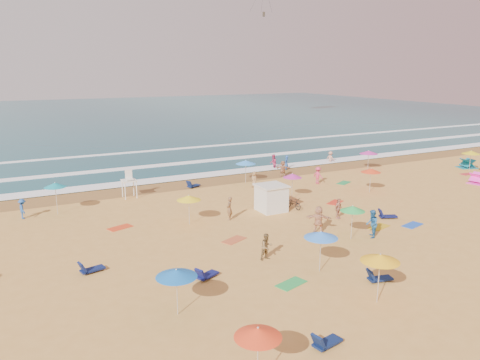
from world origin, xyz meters
name	(u,v)px	position (x,y,z in m)	size (l,w,h in m)	color
ground	(275,215)	(0.00, 0.00, 0.00)	(220.00, 220.00, 0.00)	gold
ocean	(85,117)	(0.00, 84.00, 0.00)	(220.00, 140.00, 0.18)	#0C4756
wet_sand	(209,181)	(0.00, 12.50, 0.01)	(220.00, 220.00, 0.00)	olive
surf_foam	(179,165)	(0.00, 21.32, 0.10)	(200.00, 18.70, 0.05)	white
cabana	(271,199)	(0.33, 1.10, 1.00)	(2.00, 2.00, 2.00)	silver
cabana_roof	(272,186)	(0.33, 1.10, 2.06)	(2.20, 2.20, 0.12)	silver
bicycle	(293,203)	(2.23, 0.80, 0.46)	(0.61, 1.76, 0.92)	black
lifeguard_stand	(129,186)	(-8.65, 10.11, 1.05)	(1.20, 1.20, 2.10)	white
beach_umbrellas	(331,185)	(4.43, -1.10, 2.11)	(54.72, 28.96, 0.75)	blue
loungers	(353,220)	(4.17, -4.12, 0.17)	(47.87, 27.79, 0.34)	#0F1A4C
towels	(274,225)	(-1.34, -2.13, 0.01)	(53.27, 17.68, 0.03)	red
popup_tents	(473,169)	(26.00, 2.26, 0.60)	(7.86, 7.56, 1.20)	#FF38CB
beachgoers	(243,193)	(-0.51, 4.37, 0.80)	(42.53, 23.13, 2.15)	brown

